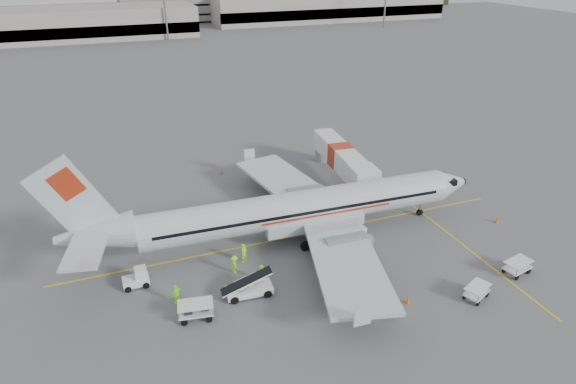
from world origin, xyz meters
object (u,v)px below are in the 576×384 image
Objects in this scene: tug_aft at (135,278)px; tug_fore at (353,236)px; jet_bridge at (340,163)px; tug_mid at (376,302)px; aircraft at (301,187)px; belt_loader at (249,281)px.

tug_fore is at bearing -3.64° from tug_aft.
jet_bridge is 7.03× the size of tug_mid.
aircraft is at bearing 116.08° from tug_mid.
jet_bridge is at bearing 50.14° from aircraft.
belt_loader reaches higher than tug_aft.
aircraft is 18.78× the size of tug_aft.
tug_fore reaches higher than tug_mid.
tug_fore is 19.31m from tug_aft.
belt_loader is 11.58m from tug_fore.
aircraft is at bearing 46.79° from belt_loader.
aircraft is 16.35× the size of tug_fore.
tug_mid is at bearing -31.25° from tug_aft.
tug_fore is 1.01× the size of tug_mid.
tug_aft is at bearing 170.76° from tug_fore.
aircraft is 12.70m from tug_mid.
tug_mid is (-2.64, -8.81, -0.01)m from tug_fore.
jet_bridge is at bearing 90.08° from tug_mid.
aircraft reaches higher than tug_fore.
aircraft reaches higher than belt_loader.
tug_aft is (-19.30, 0.78, -0.12)m from tug_fore.
jet_bridge reaches higher than tug_fore.
aircraft is 16.12m from tug_aft.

